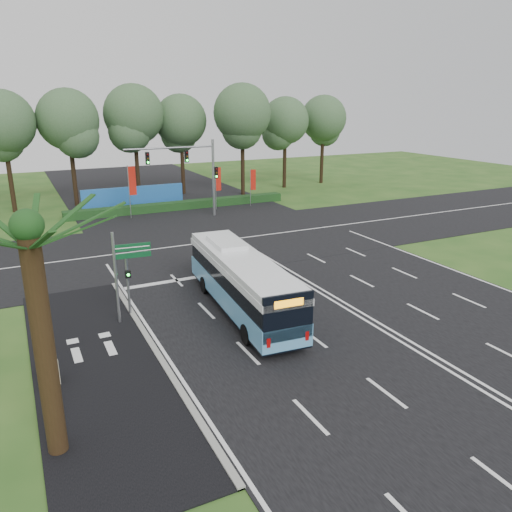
{
  "coord_description": "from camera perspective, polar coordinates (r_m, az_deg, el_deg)",
  "views": [
    {
      "loc": [
        -14.72,
        -22.29,
        10.4
      ],
      "look_at": [
        -2.76,
        2.0,
        1.89
      ],
      "focal_mm": 35.0,
      "sensor_mm": 36.0,
      "label": 1
    }
  ],
  "objects": [
    {
      "name": "city_bus",
      "position": [
        25.21,
        -1.64,
        -2.99
      ],
      "size": [
        3.15,
        11.2,
        3.17
      ],
      "rotation": [
        0.0,
        0.0,
        -0.08
      ],
      "color": "#579CCA",
      "rests_on": "ground"
    },
    {
      "name": "eucalyptus_row",
      "position": [
        55.71,
        -10.82,
        15.1
      ],
      "size": [
        48.52,
        9.55,
        12.18
      ],
      "color": "black",
      "rests_on": "ground"
    },
    {
      "name": "banner_flag_right",
      "position": [
        50.56,
        -0.4,
        8.48
      ],
      "size": [
        0.53,
        0.27,
        3.83
      ],
      "rotation": [
        0.0,
        0.0,
        -0.43
      ],
      "color": "gray",
      "rests_on": "ground"
    },
    {
      "name": "bike_path",
      "position": [
        22.01,
        -17.62,
        -11.56
      ],
      "size": [
        5.0,
        18.0,
        0.06
      ],
      "primitive_type": "cube",
      "color": "black",
      "rests_on": "ground"
    },
    {
      "name": "traffic_light_gantry",
      "position": [
        45.68,
        -7.04,
        10.11
      ],
      "size": [
        8.41,
        0.28,
        7.0
      ],
      "color": "gray",
      "rests_on": "ground"
    },
    {
      "name": "utility_cabinet",
      "position": [
        20.88,
        -22.61,
        -12.18
      ],
      "size": [
        0.74,
        0.65,
        1.09
      ],
      "primitive_type": "cube",
      "rotation": [
        0.0,
        0.0,
        0.17
      ],
      "color": "#AAA389",
      "rests_on": "ground"
    },
    {
      "name": "road_main",
      "position": [
        28.66,
        6.75,
        -3.91
      ],
      "size": [
        20.0,
        120.0,
        0.04
      ],
      "primitive_type": "cube",
      "color": "black",
      "rests_on": "ground"
    },
    {
      "name": "hedge",
      "position": [
        50.06,
        -8.62,
        5.73
      ],
      "size": [
        22.0,
        1.2,
        0.8
      ],
      "primitive_type": "cube",
      "color": "#143716",
      "rests_on": "ground"
    },
    {
      "name": "road_cross",
      "position": [
        38.73,
        -2.88,
        1.89
      ],
      "size": [
        120.0,
        14.0,
        0.05
      ],
      "primitive_type": "cube",
      "color": "black",
      "rests_on": "ground"
    },
    {
      "name": "banner_flag_mid",
      "position": [
        49.2,
        -4.4,
        8.48
      ],
      "size": [
        0.62,
        0.14,
        4.23
      ],
      "rotation": [
        0.0,
        0.0,
        0.14
      ],
      "color": "gray",
      "rests_on": "ground"
    },
    {
      "name": "street_sign",
      "position": [
        24.39,
        -14.96,
        -1.23
      ],
      "size": [
        1.78,
        0.26,
        4.57
      ],
      "rotation": [
        0.0,
        0.0,
        -0.09
      ],
      "color": "gray",
      "rests_on": "ground"
    },
    {
      "name": "blue_hoarding",
      "position": [
        51.29,
        -13.8,
        6.5
      ],
      "size": [
        10.0,
        0.3,
        2.2
      ],
      "primitive_type": "cube",
      "color": "#1F5DAD",
      "rests_on": "ground"
    },
    {
      "name": "palm_tree",
      "position": [
        14.83,
        -24.35,
        0.38
      ],
      "size": [
        3.2,
        3.2,
        7.65
      ],
      "color": "#382614",
      "rests_on": "ground"
    },
    {
      "name": "banner_flag_left",
      "position": [
        46.61,
        -14.05,
        7.97
      ],
      "size": [
        0.71,
        0.08,
        4.83
      ],
      "rotation": [
        0.0,
        0.0,
        0.03
      ],
      "color": "gray",
      "rests_on": "ground"
    },
    {
      "name": "kerb_strip",
      "position": [
        22.37,
        -11.47,
        -10.47
      ],
      "size": [
        0.25,
        18.0,
        0.12
      ],
      "primitive_type": "cube",
      "color": "gray",
      "rests_on": "ground"
    },
    {
      "name": "ground",
      "position": [
        28.67,
        6.75,
        -3.95
      ],
      "size": [
        120.0,
        120.0,
        0.0
      ],
      "primitive_type": "plane",
      "color": "#264F1A",
      "rests_on": "ground"
    },
    {
      "name": "pedestrian_signal",
      "position": [
        25.44,
        -14.42,
        -2.91
      ],
      "size": [
        0.27,
        0.41,
        3.28
      ],
      "rotation": [
        0.0,
        0.0,
        0.04
      ],
      "color": "gray",
      "rests_on": "ground"
    }
  ]
}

